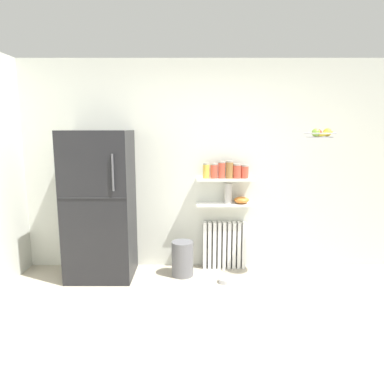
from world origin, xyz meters
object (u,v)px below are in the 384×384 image
Objects in this scene: storage_jar_1 at (215,171)px; hanging_fruit_basket at (322,134)px; refrigerator at (101,205)px; radiator at (225,245)px; vase at (230,194)px; storage_jar_3 at (231,170)px; storage_jar_2 at (223,170)px; pet_food_bowl at (227,280)px; trash_bin at (184,259)px; storage_jar_4 at (239,171)px; shelf_bowl at (243,200)px; storage_jar_0 at (208,171)px; storage_jar_5 at (246,172)px.

storage_jar_1 is 0.54× the size of hanging_fruit_basket.
refrigerator is 1.63m from radiator.
vase reaches higher than radiator.
refrigerator reaches higher than vase.
storage_jar_2 is at bearing 180.00° from storage_jar_3.
trash_bin is at bearing 157.80° from pet_food_bowl.
storage_jar_1 is at bearing 106.19° from pet_food_bowl.
storage_jar_2 is at bearing 180.00° from vase.
storage_jar_2 reaches higher than storage_jar_4.
radiator is 2.77× the size of storage_jar_3.
storage_jar_1 is 1.00× the size of shelf_bowl.
hanging_fruit_basket is (0.77, -0.45, 0.82)m from shelf_bowl.
storage_jar_0 is 1.02× the size of storage_jar_1.
storage_jar_0 is 1.12× the size of storage_jar_5.
storage_jar_4 is (0.19, -0.00, -0.02)m from storage_jar_2.
shelf_bowl is 1.15× the size of pet_food_bowl.
storage_jar_0 is at bearing 36.85° from trash_bin.
trash_bin is at bearing -150.51° from storage_jar_1.
storage_jar_2 reaches higher than storage_jar_1.
storage_jar_1 is 1.15× the size of pet_food_bowl.
storage_jar_5 is 0.36m from shelf_bowl.
vase is 1.05m from pet_food_bowl.
storage_jar_1 is at bearing 180.00° from storage_jar_5.
hanging_fruit_basket reaches higher than refrigerator.
storage_jar_2 reaches higher than trash_bin.
refrigerator is at bearing 171.72° from pet_food_bowl.
pet_food_bowl is (-0.06, -0.43, -0.95)m from vase.
storage_jar_4 reaches higher than vase.
shelf_bowl is at bearing 6.98° from refrigerator.
storage_jar_0 is at bearing -172.76° from radiator.
shelf_bowl is 0.99m from pet_food_bowl.
storage_jar_2 reaches higher than pet_food_bowl.
storage_jar_0 is 0.19m from storage_jar_2.
radiator is 0.97m from storage_jar_2.
refrigerator is at bearing -171.27° from storage_jar_1.
storage_jar_1 is 0.88× the size of storage_jar_2.
hanging_fruit_basket is at bearing -28.17° from storage_jar_4.
vase is at bearing 154.46° from hanging_fruit_basket.
refrigerator reaches higher than trash_bin.
storage_jar_4 is at bearing 180.00° from storage_jar_5.
storage_jar_2 is at bearing 93.90° from pet_food_bowl.
storage_jar_1 is 1.04× the size of storage_jar_4.
trash_bin is (-0.57, -0.22, -0.77)m from vase.
storage_jar_1 is 0.19m from storage_jar_3.
hanging_fruit_basket reaches higher than pet_food_bowl.
storage_jar_1 is at bearing 180.00° from shelf_bowl.
trash_bin is 0.58m from pet_food_bowl.
storage_jar_0 is 0.57m from shelf_bowl.
storage_jar_3 is 1.17× the size of shelf_bowl.
storage_jar_2 is at bearing 156.42° from hanging_fruit_basket.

